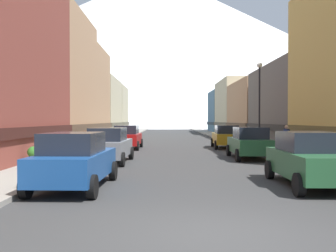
{
  "coord_description": "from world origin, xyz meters",
  "views": [
    {
      "loc": [
        -0.95,
        -7.13,
        2.16
      ],
      "look_at": [
        -0.61,
        34.4,
        1.53
      ],
      "focal_mm": 40.3,
      "sensor_mm": 36.0,
      "label": 1
    }
  ],
  "objects_px": {
    "pedestrian_0": "(286,141)",
    "potted_plant_2": "(33,155)",
    "car_right_0": "(310,159)",
    "potted_plant_0": "(48,150)",
    "car_left_2": "(127,137)",
    "potted_plant_1": "(322,151)",
    "streetlamp_right": "(259,93)",
    "car_right_2": "(226,137)",
    "car_left_1": "(109,145)",
    "car_left_0": "(75,160)",
    "car_right_1": "(250,143)"
  },
  "relations": [
    {
      "from": "car_left_0",
      "to": "pedestrian_0",
      "type": "distance_m",
      "value": 14.4
    },
    {
      "from": "car_right_2",
      "to": "potted_plant_2",
      "type": "bearing_deg",
      "value": -132.41
    },
    {
      "from": "car_right_1",
      "to": "potted_plant_0",
      "type": "distance_m",
      "value": 10.91
    },
    {
      "from": "car_right_0",
      "to": "potted_plant_0",
      "type": "height_order",
      "value": "car_right_0"
    },
    {
      "from": "car_right_2",
      "to": "pedestrian_0",
      "type": "bearing_deg",
      "value": -70.49
    },
    {
      "from": "potted_plant_2",
      "to": "pedestrian_0",
      "type": "bearing_deg",
      "value": 20.29
    },
    {
      "from": "car_left_1",
      "to": "streetlamp_right",
      "type": "xyz_separation_m",
      "value": [
        9.15,
        5.99,
        3.09
      ]
    },
    {
      "from": "car_right_0",
      "to": "potted_plant_0",
      "type": "distance_m",
      "value": 13.02
    },
    {
      "from": "car_right_1",
      "to": "potted_plant_0",
      "type": "xyz_separation_m",
      "value": [
        -10.8,
        -1.54,
        -0.29
      ]
    },
    {
      "from": "car_right_0",
      "to": "potted_plant_2",
      "type": "distance_m",
      "value": 11.93
    },
    {
      "from": "car_left_0",
      "to": "car_left_2",
      "type": "relative_size",
      "value": 1.01
    },
    {
      "from": "car_right_2",
      "to": "potted_plant_0",
      "type": "height_order",
      "value": "car_right_2"
    },
    {
      "from": "car_left_0",
      "to": "car_left_1",
      "type": "bearing_deg",
      "value": 90.0
    },
    {
      "from": "car_right_0",
      "to": "streetlamp_right",
      "type": "xyz_separation_m",
      "value": [
        1.55,
        12.8,
        3.09
      ]
    },
    {
      "from": "car_left_2",
      "to": "car_right_0",
      "type": "xyz_separation_m",
      "value": [
        7.6,
        -16.13,
        0.0
      ]
    },
    {
      "from": "car_left_0",
      "to": "car_right_2",
      "type": "distance_m",
      "value": 18.83
    },
    {
      "from": "car_right_2",
      "to": "pedestrian_0",
      "type": "height_order",
      "value": "pedestrian_0"
    },
    {
      "from": "potted_plant_2",
      "to": "car_left_1",
      "type": "bearing_deg",
      "value": 28.77
    },
    {
      "from": "pedestrian_0",
      "to": "streetlamp_right",
      "type": "xyz_separation_m",
      "value": [
        -0.9,
        2.85,
        3.04
      ]
    },
    {
      "from": "streetlamp_right",
      "to": "car_right_2",
      "type": "bearing_deg",
      "value": 110.86
    },
    {
      "from": "car_right_1",
      "to": "pedestrian_0",
      "type": "relative_size",
      "value": 2.58
    },
    {
      "from": "car_right_2",
      "to": "potted_plant_0",
      "type": "xyz_separation_m",
      "value": [
        -10.8,
        -9.62,
        -0.29
      ]
    },
    {
      "from": "car_right_1",
      "to": "streetlamp_right",
      "type": "distance_m",
      "value": 5.28
    },
    {
      "from": "car_right_2",
      "to": "potted_plant_1",
      "type": "xyz_separation_m",
      "value": [
        3.2,
        -10.14,
        -0.32
      ]
    },
    {
      "from": "car_right_0",
      "to": "potted_plant_0",
      "type": "xyz_separation_m",
      "value": [
        -10.8,
        7.26,
        -0.29
      ]
    },
    {
      "from": "car_left_1",
      "to": "car_right_2",
      "type": "distance_m",
      "value": 12.61
    },
    {
      "from": "car_right_2",
      "to": "potted_plant_2",
      "type": "relative_size",
      "value": 5.5
    },
    {
      "from": "pedestrian_0",
      "to": "streetlamp_right",
      "type": "distance_m",
      "value": 4.26
    },
    {
      "from": "car_left_0",
      "to": "potted_plant_0",
      "type": "distance_m",
      "value": 8.27
    },
    {
      "from": "pedestrian_0",
      "to": "car_left_2",
      "type": "bearing_deg",
      "value": 148.42
    },
    {
      "from": "potted_plant_0",
      "to": "potted_plant_1",
      "type": "xyz_separation_m",
      "value": [
        14.0,
        -0.52,
        -0.03
      ]
    },
    {
      "from": "car_left_0",
      "to": "car_left_1",
      "type": "relative_size",
      "value": 1.0
    },
    {
      "from": "potted_plant_2",
      "to": "car_right_0",
      "type": "bearing_deg",
      "value": -25.07
    },
    {
      "from": "car_left_0",
      "to": "car_right_1",
      "type": "xyz_separation_m",
      "value": [
        7.6,
        9.16,
        0.0
      ]
    },
    {
      "from": "car_right_2",
      "to": "potted_plant_1",
      "type": "bearing_deg",
      "value": -72.47
    },
    {
      "from": "potted_plant_0",
      "to": "pedestrian_0",
      "type": "relative_size",
      "value": 0.48
    },
    {
      "from": "car_right_2",
      "to": "streetlamp_right",
      "type": "distance_m",
      "value": 5.34
    },
    {
      "from": "car_left_2",
      "to": "potted_plant_1",
      "type": "distance_m",
      "value": 14.32
    },
    {
      "from": "pedestrian_0",
      "to": "potted_plant_2",
      "type": "bearing_deg",
      "value": -159.71
    },
    {
      "from": "car_left_2",
      "to": "pedestrian_0",
      "type": "distance_m",
      "value": 11.8
    },
    {
      "from": "car_left_0",
      "to": "pedestrian_0",
      "type": "bearing_deg",
      "value": 45.73
    },
    {
      "from": "car_right_2",
      "to": "potted_plant_2",
      "type": "xyz_separation_m",
      "value": [
        -10.8,
        -11.82,
        -0.34
      ]
    },
    {
      "from": "car_left_1",
      "to": "potted_plant_2",
      "type": "relative_size",
      "value": 5.49
    },
    {
      "from": "potted_plant_0",
      "to": "pedestrian_0",
      "type": "height_order",
      "value": "pedestrian_0"
    },
    {
      "from": "potted_plant_1",
      "to": "potted_plant_2",
      "type": "xyz_separation_m",
      "value": [
        -14.0,
        -1.68,
        -0.02
      ]
    },
    {
      "from": "car_left_0",
      "to": "car_right_1",
      "type": "height_order",
      "value": "same"
    },
    {
      "from": "car_left_2",
      "to": "potted_plant_2",
      "type": "distance_m",
      "value": 11.53
    },
    {
      "from": "car_right_1",
      "to": "potted_plant_1",
      "type": "distance_m",
      "value": 3.82
    },
    {
      "from": "potted_plant_0",
      "to": "potted_plant_2",
      "type": "xyz_separation_m",
      "value": [
        0.0,
        -2.21,
        -0.05
      ]
    },
    {
      "from": "car_right_2",
      "to": "potted_plant_2",
      "type": "distance_m",
      "value": 16.01
    }
  ]
}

